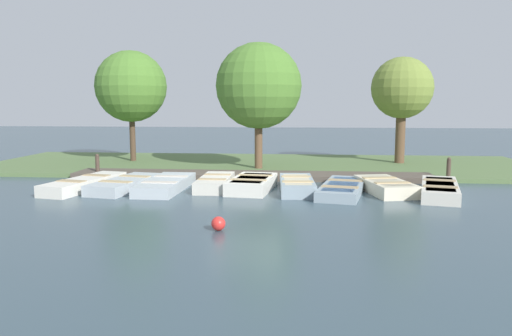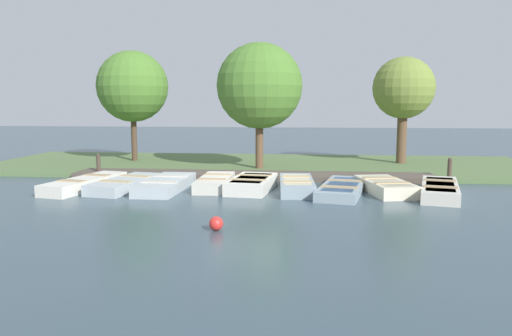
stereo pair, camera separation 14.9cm
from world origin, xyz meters
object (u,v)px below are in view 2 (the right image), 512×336
object	(u,v)px
rowboat_8	(440,189)
mooring_post_far	(450,169)
rowboat_4	(252,184)
rowboat_1	(126,184)
park_tree_center	(404,89)
rowboat_0	(85,183)
mooring_post_near	(98,165)
rowboat_2	(166,184)
buoy	(216,223)
park_tree_left	(259,86)
rowboat_6	(343,188)
rowboat_7	(385,186)
rowboat_5	(297,185)
park_tree_far_left	(132,87)
rowboat_3	(215,182)

from	to	relation	value
rowboat_8	mooring_post_far	distance (m)	3.07
rowboat_4	mooring_post_far	world-z (taller)	mooring_post_far
rowboat_1	park_tree_center	world-z (taller)	park_tree_center
rowboat_0	mooring_post_near	xyz separation A→B (m)	(-2.85, -0.75, 0.25)
rowboat_2	buoy	size ratio (longest dim) A/B	10.76
rowboat_0	mooring_post_near	distance (m)	2.95
rowboat_2	park_tree_left	xyz separation A→B (m)	(-4.57, 2.66, 3.31)
rowboat_6	rowboat_7	distance (m)	1.38
rowboat_8	mooring_post_near	bearing A→B (deg)	-89.69
rowboat_4	rowboat_7	distance (m)	4.26
mooring_post_far	park_tree_left	xyz separation A→B (m)	(-1.89, -7.09, 3.05)
rowboat_6	park_tree_center	bearing A→B (deg)	168.40
mooring_post_far	rowboat_2	bearing A→B (deg)	-74.58
rowboat_0	rowboat_8	world-z (taller)	rowboat_0
rowboat_6	park_tree_left	world-z (taller)	park_tree_left
rowboat_0	park_tree_center	bearing A→B (deg)	133.80
rowboat_5	mooring_post_far	xyz separation A→B (m)	(-2.58, 5.46, 0.23)
rowboat_2	park_tree_far_left	bearing A→B (deg)	-151.77
rowboat_6	rowboat_5	bearing A→B (deg)	-86.07
rowboat_4	rowboat_8	bearing A→B (deg)	93.37
rowboat_2	mooring_post_near	size ratio (longest dim) A/B	3.94
rowboat_6	mooring_post_far	xyz separation A→B (m)	(-2.78, 4.01, 0.28)
rowboat_1	park_tree_far_left	distance (m)	7.79
mooring_post_far	park_tree_left	size ratio (longest dim) A/B	0.17
mooring_post_far	rowboat_8	bearing A→B (deg)	-20.33
rowboat_3	rowboat_7	xyz separation A→B (m)	(0.34, 5.54, 0.01)
rowboat_2	mooring_post_far	bearing A→B (deg)	106.71
park_tree_left	rowboat_8	bearing A→B (deg)	51.71
rowboat_2	rowboat_6	world-z (taller)	rowboat_2
rowboat_0	rowboat_1	bearing A→B (deg)	106.94
rowboat_3	park_tree_far_left	size ratio (longest dim) A/B	0.54
rowboat_7	rowboat_3	bearing A→B (deg)	-106.69
rowboat_1	rowboat_6	size ratio (longest dim) A/B	0.90
park_tree_far_left	rowboat_2	bearing A→B (deg)	26.94
rowboat_8	park_tree_left	bearing A→B (deg)	-114.66
park_tree_far_left	park_tree_center	size ratio (longest dim) A/B	1.07
rowboat_0	rowboat_3	xyz separation A→B (m)	(-0.64, 4.24, 0.00)
rowboat_2	rowboat_3	xyz separation A→B (m)	(-0.48, 1.55, 0.01)
rowboat_6	mooring_post_far	bearing A→B (deg)	136.66
rowboat_1	park_tree_far_left	xyz separation A→B (m)	(-6.71, -2.06, 3.37)
rowboat_2	rowboat_4	xyz separation A→B (m)	(-0.16, 2.83, 0.04)
rowboat_1	mooring_post_near	world-z (taller)	mooring_post_near
rowboat_0	rowboat_6	xyz separation A→B (m)	(-0.06, 8.42, -0.03)
park_tree_far_left	mooring_post_near	bearing A→B (deg)	-0.65
rowboat_0	rowboat_6	size ratio (longest dim) A/B	0.98
park_tree_far_left	park_tree_left	distance (m)	6.40
rowboat_0	mooring_post_far	distance (m)	12.75
rowboat_2	rowboat_4	bearing A→B (deg)	94.51
park_tree_far_left	buoy	bearing A→B (deg)	27.09
rowboat_0	rowboat_4	bearing A→B (deg)	105.25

